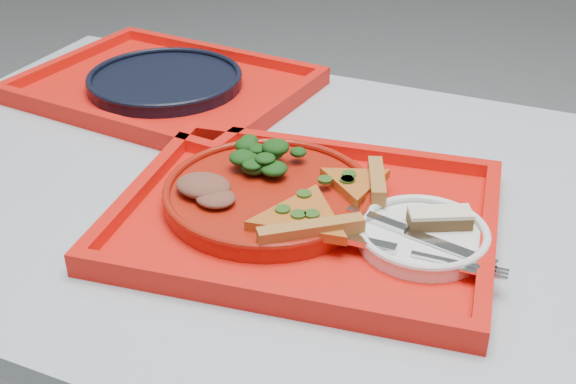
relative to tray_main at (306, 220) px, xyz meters
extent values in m
cube|color=#9AA2AC|center=(0.12, 0.07, -0.02)|extent=(1.60, 0.80, 0.03)
cylinder|color=gray|center=(-0.60, 0.39, -0.40)|extent=(0.05, 0.05, 0.72)
cube|color=red|center=(0.00, 0.00, 0.00)|extent=(0.49, 0.41, 0.01)
cube|color=red|center=(-0.37, 0.28, 0.00)|extent=(0.48, 0.39, 0.01)
cylinder|color=#9F170A|center=(-0.05, 0.01, 0.02)|extent=(0.26, 0.26, 0.02)
cylinder|color=white|center=(0.14, 0.00, 0.01)|extent=(0.15, 0.15, 0.01)
cylinder|color=black|center=(-0.37, 0.28, 0.01)|extent=(0.26, 0.26, 0.02)
ellipsoid|color=black|center=(-0.09, 0.07, 0.05)|extent=(0.09, 0.08, 0.04)
ellipsoid|color=brown|center=(-0.12, -0.03, 0.03)|extent=(0.07, 0.06, 0.02)
cube|color=#452917|center=(0.16, 0.02, 0.03)|extent=(0.08, 0.06, 0.02)
cube|color=beige|center=(0.16, 0.02, 0.04)|extent=(0.08, 0.06, 0.00)
cube|color=silver|center=(0.14, -0.01, 0.02)|extent=(0.18, 0.06, 0.01)
cube|color=silver|center=(0.14, -0.05, 0.02)|extent=(0.19, 0.03, 0.01)
camera|label=1|loc=(0.28, -0.69, 0.49)|focal=45.00mm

